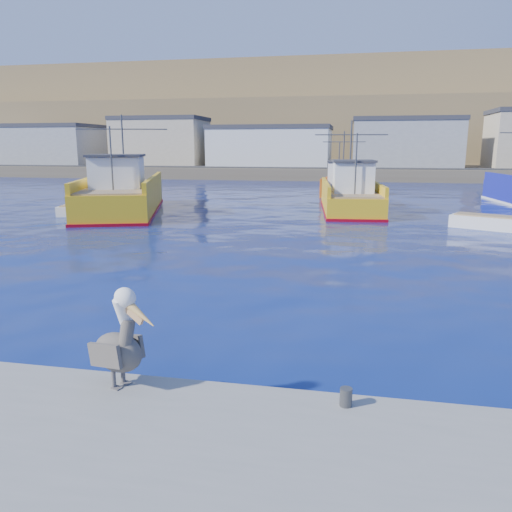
# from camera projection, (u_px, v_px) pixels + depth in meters

# --- Properties ---
(ground) EXTENTS (260.00, 260.00, 0.00)m
(ground) POSITION_uv_depth(u_px,v_px,m) (221.00, 341.00, 11.92)
(ground) COLOR #071158
(ground) RESTS_ON ground
(dock_bollards) EXTENTS (36.20, 0.20, 0.30)m
(dock_bollards) POSITION_uv_depth(u_px,v_px,m) (202.00, 383.00, 8.41)
(dock_bollards) COLOR #4C4C4C
(dock_bollards) RESTS_ON dock
(far_shore) EXTENTS (200.00, 81.00, 24.00)m
(far_shore) POSITION_uv_depth(u_px,v_px,m) (344.00, 127.00, 114.62)
(far_shore) COLOR brown
(far_shore) RESTS_ON ground
(trawler_yellow_a) EXTENTS (8.81, 14.79, 6.86)m
(trawler_yellow_a) POSITION_uv_depth(u_px,v_px,m) (122.00, 195.00, 35.14)
(trawler_yellow_a) COLOR gold
(trawler_yellow_a) RESTS_ON ground
(trawler_yellow_b) EXTENTS (5.20, 11.31, 6.48)m
(trawler_yellow_b) POSITION_uv_depth(u_px,v_px,m) (350.00, 197.00, 35.62)
(trawler_yellow_b) COLOR gold
(trawler_yellow_b) RESTS_ON ground
(boat_orange) EXTENTS (4.07, 8.04, 6.01)m
(boat_orange) POSITION_uv_depth(u_px,v_px,m) (341.00, 184.00, 47.86)
(boat_orange) COLOR #C64E10
(boat_orange) RESTS_ON ground
(skiff_left) EXTENTS (4.24, 2.25, 0.88)m
(skiff_left) POSITION_uv_depth(u_px,v_px,m) (90.00, 212.00, 33.50)
(skiff_left) COLOR silver
(skiff_left) RESTS_ON ground
(skiff_mid) EXTENTS (4.57, 3.34, 0.95)m
(skiff_mid) POSITION_uv_depth(u_px,v_px,m) (492.00, 224.00, 28.10)
(skiff_mid) COLOR silver
(skiff_mid) RESTS_ON ground
(pelican) EXTENTS (1.43, 0.89, 1.80)m
(pelican) POSITION_uv_depth(u_px,v_px,m) (120.00, 344.00, 8.47)
(pelican) COLOR #595451
(pelican) RESTS_ON dock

